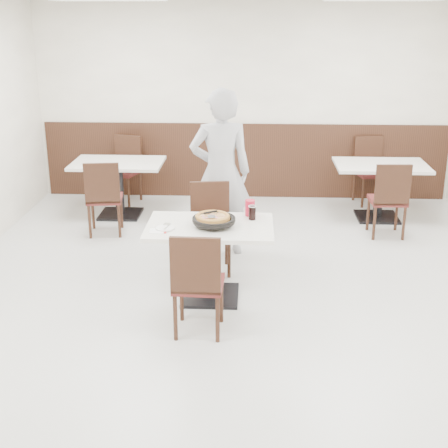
{
  "coord_description": "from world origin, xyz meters",
  "views": [
    {
      "loc": [
        0.12,
        -5.53,
        2.71
      ],
      "look_at": [
        -0.12,
        -0.3,
        0.88
      ],
      "focal_mm": 50.0,
      "sensor_mm": 36.0,
      "label": 1
    }
  ],
  "objects_px": {
    "main_table": "(210,262)",
    "pizza": "(212,218)",
    "bg_chair_left_far": "(123,170)",
    "bg_table_right": "(379,191)",
    "pizza_pan": "(214,222)",
    "diner_person": "(221,173)",
    "bg_chair_right_far": "(372,171)",
    "chair_near": "(199,281)",
    "bg_table_left": "(119,189)",
    "red_cup": "(250,208)",
    "bg_chair_left_near": "(105,197)",
    "cola_glass": "(252,213)",
    "chair_far": "(211,230)",
    "bg_chair_right_near": "(387,199)",
    "side_plate": "(165,228)"
  },
  "relations": [
    {
      "from": "pizza_pan",
      "to": "cola_glass",
      "type": "distance_m",
      "value": 0.42
    },
    {
      "from": "pizza_pan",
      "to": "main_table",
      "type": "bearing_deg",
      "value": 140.67
    },
    {
      "from": "bg_table_right",
      "to": "bg_chair_left_far",
      "type": "bearing_deg",
      "value": 170.98
    },
    {
      "from": "red_cup",
      "to": "diner_person",
      "type": "distance_m",
      "value": 0.95
    },
    {
      "from": "bg_table_left",
      "to": "bg_table_right",
      "type": "xyz_separation_m",
      "value": [
        3.49,
        0.04,
        0.0
      ]
    },
    {
      "from": "main_table",
      "to": "diner_person",
      "type": "relative_size",
      "value": 0.63
    },
    {
      "from": "pizza_pan",
      "to": "bg_table_right",
      "type": "distance_m",
      "value": 3.3
    },
    {
      "from": "pizza_pan",
      "to": "pizza",
      "type": "relative_size",
      "value": 1.16
    },
    {
      "from": "chair_near",
      "to": "bg_chair_left_far",
      "type": "xyz_separation_m",
      "value": [
        -1.42,
        3.77,
        0.0
      ]
    },
    {
      "from": "bg_chair_left_near",
      "to": "bg_chair_right_near",
      "type": "bearing_deg",
      "value": -6.0
    },
    {
      "from": "chair_far",
      "to": "bg_chair_left_far",
      "type": "relative_size",
      "value": 1.0
    },
    {
      "from": "bg_chair_left_far",
      "to": "bg_table_right",
      "type": "xyz_separation_m",
      "value": [
        3.56,
        -0.57,
        -0.1
      ]
    },
    {
      "from": "pizza",
      "to": "bg_chair_right_far",
      "type": "relative_size",
      "value": 0.36
    },
    {
      "from": "red_cup",
      "to": "bg_chair_left_far",
      "type": "distance_m",
      "value": 3.36
    },
    {
      "from": "pizza",
      "to": "red_cup",
      "type": "height_order",
      "value": "red_cup"
    },
    {
      "from": "bg_chair_right_near",
      "to": "diner_person",
      "type": "bearing_deg",
      "value": -163.76
    },
    {
      "from": "bg_table_left",
      "to": "bg_chair_left_far",
      "type": "relative_size",
      "value": 1.26
    },
    {
      "from": "chair_near",
      "to": "pizza_pan",
      "type": "bearing_deg",
      "value": 83.96
    },
    {
      "from": "side_plate",
      "to": "bg_chair_left_near",
      "type": "bearing_deg",
      "value": 118.35
    },
    {
      "from": "pizza",
      "to": "cola_glass",
      "type": "xyz_separation_m",
      "value": [
        0.38,
        0.16,
        0.0
      ]
    },
    {
      "from": "cola_glass",
      "to": "bg_table_left",
      "type": "relative_size",
      "value": 0.11
    },
    {
      "from": "bg_table_right",
      "to": "bg_chair_right_near",
      "type": "bearing_deg",
      "value": -92.39
    },
    {
      "from": "pizza_pan",
      "to": "bg_chair_left_far",
      "type": "bearing_deg",
      "value": 115.89
    },
    {
      "from": "pizza_pan",
      "to": "diner_person",
      "type": "xyz_separation_m",
      "value": [
        -0.0,
        1.22,
        0.16
      ]
    },
    {
      "from": "bg_chair_right_far",
      "to": "bg_table_right",
      "type": "bearing_deg",
      "value": 77.15
    },
    {
      "from": "main_table",
      "to": "pizza",
      "type": "height_order",
      "value": "pizza"
    },
    {
      "from": "pizza",
      "to": "chair_far",
      "type": "bearing_deg",
      "value": 95.48
    },
    {
      "from": "chair_near",
      "to": "red_cup",
      "type": "bearing_deg",
      "value": 68.71
    },
    {
      "from": "pizza_pan",
      "to": "red_cup",
      "type": "height_order",
      "value": "red_cup"
    },
    {
      "from": "pizza",
      "to": "bg_chair_left_near",
      "type": "bearing_deg",
      "value": 129.87
    },
    {
      "from": "side_plate",
      "to": "bg_chair_right_near",
      "type": "distance_m",
      "value": 3.19
    },
    {
      "from": "bg_chair_right_near",
      "to": "bg_chair_left_far",
      "type": "bearing_deg",
      "value": 158.72
    },
    {
      "from": "chair_far",
      "to": "bg_chair_right_near",
      "type": "height_order",
      "value": "same"
    },
    {
      "from": "bg_chair_right_far",
      "to": "bg_chair_left_far",
      "type": "bearing_deg",
      "value": -10.07
    },
    {
      "from": "main_table",
      "to": "chair_near",
      "type": "distance_m",
      "value": 0.69
    },
    {
      "from": "red_cup",
      "to": "bg_table_left",
      "type": "distance_m",
      "value": 2.84
    },
    {
      "from": "pizza_pan",
      "to": "diner_person",
      "type": "relative_size",
      "value": 0.21
    },
    {
      "from": "side_plate",
      "to": "bg_table_right",
      "type": "distance_m",
      "value": 3.66
    },
    {
      "from": "chair_near",
      "to": "pizza_pan",
      "type": "height_order",
      "value": "chair_near"
    },
    {
      "from": "pizza",
      "to": "main_table",
      "type": "bearing_deg",
      "value": -132.5
    },
    {
      "from": "chair_near",
      "to": "pizza_pan",
      "type": "xyz_separation_m",
      "value": [
        0.09,
        0.65,
        0.32
      ]
    },
    {
      "from": "diner_person",
      "to": "bg_table_left",
      "type": "bearing_deg",
      "value": -52.49
    },
    {
      "from": "pizza_pan",
      "to": "bg_chair_right_far",
      "type": "relative_size",
      "value": 0.41
    },
    {
      "from": "red_cup",
      "to": "bg_chair_right_near",
      "type": "bearing_deg",
      "value": 42.77
    },
    {
      "from": "chair_near",
      "to": "bg_table_left",
      "type": "bearing_deg",
      "value": 115.34
    },
    {
      "from": "chair_near",
      "to": "bg_chair_left_near",
      "type": "relative_size",
      "value": 1.0
    },
    {
      "from": "cola_glass",
      "to": "bg_table_right",
      "type": "distance_m",
      "value": 2.91
    },
    {
      "from": "chair_near",
      "to": "red_cup",
      "type": "distance_m",
      "value": 1.14
    },
    {
      "from": "pizza_pan",
      "to": "red_cup",
      "type": "bearing_deg",
      "value": 45.5
    },
    {
      "from": "pizza_pan",
      "to": "bg_chair_left_near",
      "type": "xyz_separation_m",
      "value": [
        -1.48,
        1.81,
        -0.32
      ]
    }
  ]
}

